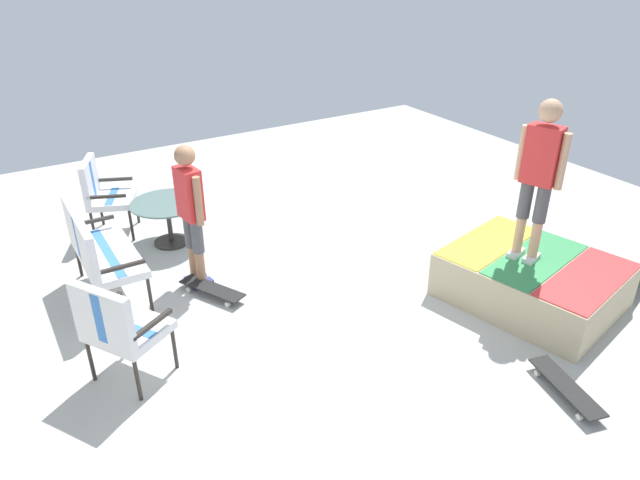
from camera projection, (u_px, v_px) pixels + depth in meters
name	position (u px, v px, depth m)	size (l,w,h in m)	color
ground_plane	(320.00, 307.00, 6.27)	(12.00, 12.00, 0.10)	#B2B2AD
skate_ramp	(533.00, 278.00, 6.22)	(2.08, 2.37, 0.51)	tan
patio_bench	(95.00, 247.00, 6.09)	(1.25, 0.55, 1.02)	#2D2823
patio_chair_near_house	(102.00, 190.00, 7.45)	(0.79, 0.75, 1.02)	#2D2823
patio_chair_by_wall	(117.00, 324.00, 4.88)	(0.81, 0.79, 1.02)	#2D2823
patio_table	(168.00, 214.00, 7.29)	(0.90, 0.90, 0.57)	#2D2823
person_watching	(191.00, 207.00, 6.20)	(0.48, 0.27, 1.63)	navy
person_skater	(539.00, 170.00, 5.65)	(0.46, 0.31, 1.67)	silver
skateboard_by_bench	(212.00, 289.00, 6.35)	(0.81, 0.53, 0.10)	black
skateboard_spare	(566.00, 387.00, 4.97)	(0.82, 0.39, 0.10)	black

